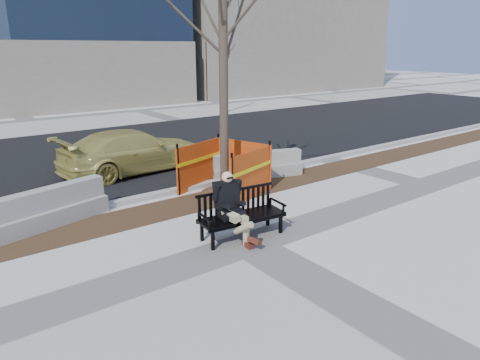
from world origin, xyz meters
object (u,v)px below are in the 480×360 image
Objects in this scene: seated_man at (230,238)px; sedan at (135,171)px; bench at (242,237)px; jersey_barrier_right at (257,177)px; tree_fence at (225,192)px; jersey_barrier_left at (43,228)px.

seated_man is 0.31× the size of sedan.
bench is at bearing 172.09° from sedan.
seated_man reaches higher than bench.
jersey_barrier_right is (2.87, 3.05, 0.00)m from bench.
tree_fence is at bearing 63.63° from seated_man.
jersey_barrier_right is at bearing 50.35° from seated_man.
sedan reaches higher than jersey_barrier_right.
jersey_barrier_left is at bearing 174.73° from tree_fence.
jersey_barrier_right is at bearing -12.78° from jersey_barrier_left.
jersey_barrier_left is (-2.83, 2.80, 0.00)m from seated_man.
jersey_barrier_left is 5.94m from jersey_barrier_right.
tree_fence is (1.55, 2.40, 0.00)m from seated_man.
bench is 0.61× the size of jersey_barrier_left.
jersey_barrier_right is (3.11, 2.98, 0.00)m from seated_man.
seated_man is at bearing -118.20° from jersey_barrier_right.
tree_fence is (1.31, 2.48, 0.00)m from bench.
bench is 0.27× the size of tree_fence.
tree_fence reaches higher than jersey_barrier_left.
tree_fence is 3.47m from sedan.
seated_man reaches higher than jersey_barrier_left.
jersey_barrier_left is at bearing -160.32° from jersey_barrier_right.
sedan is (0.51, 5.71, 0.00)m from seated_man.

